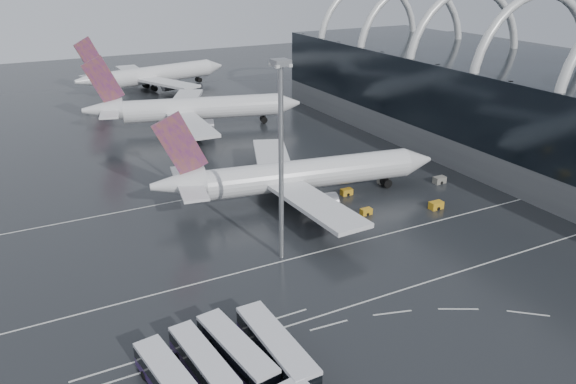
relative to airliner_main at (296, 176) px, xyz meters
name	(u,v)px	position (x,y,z in m)	size (l,w,h in m)	color
ground	(372,289)	(-5.24, -30.96, -4.47)	(420.00, 420.00, 0.00)	black
terminal	(570,117)	(56.32, -11.12, 6.40)	(42.00, 160.00, 34.90)	#56585B
lane_marking_near	(382,296)	(-5.24, -32.96, -4.47)	(120.00, 0.25, 0.01)	silver
lane_marking_mid	(325,250)	(-5.24, -18.96, -4.47)	(120.00, 0.25, 0.01)	silver
lane_marking_far	(249,187)	(-5.24, 9.04, -4.47)	(120.00, 0.25, 0.01)	silver
bus_bay_line_north	(198,342)	(-29.24, -30.96, -4.47)	(28.00, 0.25, 0.01)	silver
airliner_main	(296,176)	(0.00, 0.00, 0.00)	(52.64, 45.65, 17.85)	silver
airliner_gate_b	(192,109)	(-1.59, 52.94, 0.29)	(54.14, 47.97, 19.01)	silver
airliner_gate_c	(152,75)	(1.30, 102.14, 0.21)	(52.26, 47.42, 18.72)	silver
bus_row_near_a	(172,383)	(-34.31, -37.90, -2.76)	(4.53, 12.87, 3.10)	#25133D
bus_row_near_b	(204,363)	(-30.51, -36.51, -2.85)	(3.91, 12.18, 2.95)	#25133D
bus_row_near_c	(236,352)	(-26.86, -36.51, -2.75)	(4.52, 13.00, 3.14)	#25133D
bus_row_near_d	(276,349)	(-22.96, -38.12, -2.60)	(3.52, 13.85, 3.39)	#25133D
floodlight_mast	(281,139)	(-11.95, -17.72, 13.40)	(2.18, 2.18, 28.41)	gray
gse_cart_belly_a	(436,205)	(19.52, -14.99, -3.82)	(2.39, 1.41, 1.30)	gold
gse_cart_belly_b	(383,180)	(18.58, -1.04, -3.91)	(2.06, 1.22, 1.12)	slate
gse_cart_belly_c	(366,211)	(7.42, -11.30, -3.94)	(1.94, 1.15, 1.06)	gold
gse_cart_belly_d	(440,180)	(28.27, -6.00, -3.82)	(2.37, 1.40, 1.29)	slate
gse_cart_belly_e	(347,192)	(9.15, -2.59, -3.89)	(2.13, 1.26, 1.16)	gold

